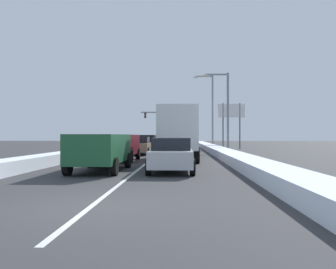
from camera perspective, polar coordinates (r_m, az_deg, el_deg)
name	(u,v)px	position (r m, az deg, el deg)	size (l,w,h in m)	color
ground_plane	(158,154)	(29.41, -1.65, -3.33)	(141.96, 141.96, 0.00)	#333335
lane_stripe_between_right_lane_and_center_lane	(162,151)	(34.85, -1.02, -2.83)	(0.14, 60.06, 0.01)	silver
snow_bank_right_shoulder	(213,149)	(34.93, 7.70, -2.38)	(1.47, 60.06, 0.54)	silver
snow_bank_left_shoulder	(112,148)	(35.55, -9.59, -2.30)	(1.25, 60.06, 0.59)	silver
sedan_silver_right_lane_nearest	(172,154)	(15.02, 0.63, -3.43)	(2.00, 4.50, 1.51)	#B7BABF
box_truck_right_lane_second	(178,131)	(21.74, 1.72, 0.57)	(2.53, 7.20, 3.36)	navy
sedan_charcoal_right_lane_third	(179,145)	(29.61, 1.91, -1.83)	(2.00, 4.50, 1.51)	#38383D
sedan_red_right_lane_fourth	(177,144)	(35.34, 1.62, -1.56)	(2.00, 4.50, 1.51)	maroon
suv_gray_right_lane_fifth	(180,140)	(41.42, 2.12, -1.01)	(2.16, 4.90, 1.67)	slate
suv_green_center_lane_nearest	(101,149)	(15.46, -11.38, -2.40)	(2.16, 4.90, 1.67)	#1E5633
suv_maroon_center_lane_second	(119,145)	(21.50, -8.28, -1.78)	(2.16, 4.90, 1.67)	maroon
sedan_tan_center_lane_third	(139,146)	(28.41, -4.98, -1.90)	(2.00, 4.50, 1.51)	#937F60
suv_black_center_lane_fourth	(146,141)	(34.15, -3.74, -1.18)	(2.16, 4.90, 1.67)	black
sedan_white_center_lane_fifth	(148,143)	(40.17, -3.35, -1.39)	(2.00, 4.50, 1.51)	silver
traffic_light_gantry	(177,119)	(62.13, 1.56, 2.69)	(10.60, 0.47, 6.20)	slate
street_lamp_right_near	(224,104)	(32.41, 9.51, 5.09)	(2.66, 0.36, 7.60)	gray
street_lamp_right_mid	(210,105)	(43.27, 7.18, 4.99)	(2.66, 0.36, 9.36)	gray
roadside_sign_right	(231,116)	(40.81, 10.76, 3.20)	(3.20, 0.16, 5.50)	#59595B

